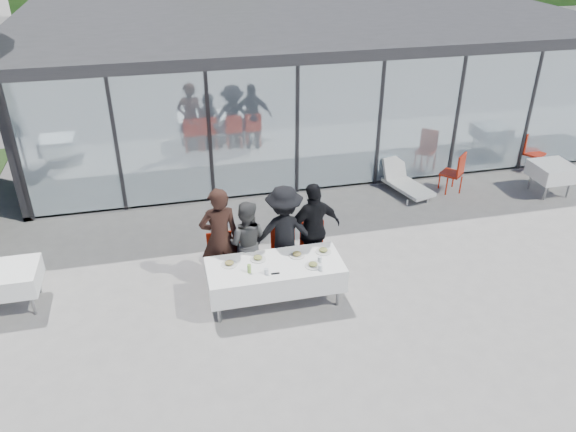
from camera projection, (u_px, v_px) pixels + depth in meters
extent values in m
plane|color=gray|center=(294.00, 302.00, 9.61)|extent=(90.00, 90.00, 0.00)
cube|color=gray|center=(296.00, 130.00, 16.79)|extent=(14.00, 8.00, 0.10)
cube|color=black|center=(269.00, 49.00, 19.36)|extent=(14.00, 0.20, 3.20)
cube|color=black|center=(41.00, 95.00, 14.67)|extent=(0.20, 8.00, 3.20)
cube|color=black|center=(512.00, 65.00, 17.41)|extent=(0.20, 8.00, 3.20)
cube|color=silver|center=(339.00, 125.00, 12.66)|extent=(13.60, 0.06, 3.10)
cube|color=#2D2D30|center=(301.00, 18.00, 14.86)|extent=(14.80, 8.80, 0.24)
cube|color=#262628|center=(17.00, 151.00, 11.31)|extent=(0.08, 0.10, 3.10)
cube|color=#262628|center=(116.00, 143.00, 11.69)|extent=(0.08, 0.10, 3.10)
cube|color=#262628|center=(209.00, 136.00, 12.08)|extent=(0.08, 0.10, 3.10)
cube|color=#262628|center=(297.00, 129.00, 12.46)|extent=(0.08, 0.10, 3.10)
cube|color=#262628|center=(379.00, 122.00, 12.85)|extent=(0.08, 0.10, 3.10)
cube|color=#262628|center=(456.00, 115.00, 13.24)|extent=(0.08, 0.10, 3.10)
cube|color=#262628|center=(530.00, 110.00, 13.62)|extent=(0.08, 0.10, 3.10)
cube|color=red|center=(218.00, 143.00, 14.82)|extent=(0.45, 0.45, 0.90)
cube|color=red|center=(270.00, 132.00, 15.55)|extent=(0.45, 0.45, 0.90)
cube|color=red|center=(361.00, 131.00, 15.62)|extent=(0.45, 0.45, 0.90)
cube|color=red|center=(417.00, 117.00, 16.61)|extent=(0.45, 0.45, 0.90)
cube|color=white|center=(275.00, 275.00, 9.38)|extent=(2.26, 0.96, 0.42)
cylinder|color=gray|center=(219.00, 305.00, 8.97)|extent=(0.06, 0.06, 0.71)
cylinder|color=gray|center=(338.00, 288.00, 9.37)|extent=(0.06, 0.06, 0.71)
cylinder|color=gray|center=(214.00, 280.00, 9.57)|extent=(0.06, 0.06, 0.71)
cylinder|color=gray|center=(326.00, 265.00, 9.97)|extent=(0.06, 0.06, 0.71)
imported|color=#311C16|center=(220.00, 238.00, 9.65)|extent=(0.76, 0.76, 1.88)
cube|color=red|center=(222.00, 264.00, 9.82)|extent=(0.44, 0.44, 0.05)
cube|color=red|center=(220.00, 246.00, 9.87)|extent=(0.44, 0.04, 0.55)
cylinder|color=red|center=(214.00, 282.00, 9.75)|extent=(0.04, 0.04, 0.43)
cylinder|color=red|center=(234.00, 279.00, 9.82)|extent=(0.04, 0.04, 0.43)
cylinder|color=red|center=(211.00, 270.00, 10.06)|extent=(0.04, 0.04, 0.43)
cylinder|color=red|center=(231.00, 268.00, 10.13)|extent=(0.04, 0.04, 0.43)
imported|color=#494949|center=(246.00, 242.00, 9.81)|extent=(0.98, 0.98, 1.57)
cube|color=red|center=(248.00, 260.00, 9.92)|extent=(0.44, 0.44, 0.05)
cube|color=red|center=(245.00, 243.00, 9.96)|extent=(0.44, 0.04, 0.55)
cylinder|color=red|center=(240.00, 278.00, 9.84)|extent=(0.04, 0.04, 0.43)
cylinder|color=red|center=(260.00, 276.00, 9.91)|extent=(0.04, 0.04, 0.43)
cylinder|color=red|center=(237.00, 267.00, 10.15)|extent=(0.04, 0.04, 0.43)
cylinder|color=red|center=(256.00, 265.00, 10.22)|extent=(0.04, 0.04, 0.43)
imported|color=black|center=(284.00, 233.00, 9.90)|extent=(1.29, 1.29, 1.78)
cube|color=red|center=(285.00, 256.00, 10.05)|extent=(0.44, 0.44, 0.05)
cube|color=red|center=(283.00, 238.00, 10.10)|extent=(0.44, 0.04, 0.55)
cylinder|color=red|center=(278.00, 273.00, 9.98)|extent=(0.04, 0.04, 0.43)
cylinder|color=red|center=(297.00, 271.00, 10.05)|extent=(0.04, 0.04, 0.43)
cylinder|color=red|center=(273.00, 262.00, 10.28)|extent=(0.04, 0.04, 0.43)
cylinder|color=red|center=(293.00, 260.00, 10.35)|extent=(0.04, 0.04, 0.43)
imported|color=black|center=(314.00, 229.00, 10.01)|extent=(1.25, 1.25, 1.78)
cube|color=red|center=(314.00, 252.00, 10.16)|extent=(0.44, 0.44, 0.05)
cube|color=red|center=(312.00, 235.00, 10.21)|extent=(0.44, 0.04, 0.55)
cylinder|color=red|center=(307.00, 269.00, 10.08)|extent=(0.04, 0.04, 0.43)
cylinder|color=red|center=(326.00, 267.00, 10.15)|extent=(0.04, 0.04, 0.43)
cylinder|color=red|center=(302.00, 259.00, 10.39)|extent=(0.04, 0.04, 0.43)
cylinder|color=red|center=(321.00, 256.00, 10.46)|extent=(0.04, 0.04, 0.43)
cylinder|color=silver|center=(229.00, 264.00, 9.26)|extent=(0.27, 0.27, 0.01)
ellipsoid|color=#B08146|center=(229.00, 263.00, 9.24)|extent=(0.15, 0.15, 0.05)
cylinder|color=silver|center=(258.00, 259.00, 9.40)|extent=(0.27, 0.27, 0.01)
ellipsoid|color=#50702A|center=(258.00, 257.00, 9.38)|extent=(0.15, 0.15, 0.05)
cylinder|color=silver|center=(297.00, 255.00, 9.50)|extent=(0.27, 0.27, 0.01)
ellipsoid|color=#B08146|center=(297.00, 254.00, 9.48)|extent=(0.15, 0.15, 0.05)
cylinder|color=silver|center=(323.00, 251.00, 9.60)|extent=(0.27, 0.27, 0.01)
ellipsoid|color=#50702A|center=(323.00, 250.00, 9.59)|extent=(0.15, 0.15, 0.05)
cylinder|color=silver|center=(313.00, 266.00, 9.22)|extent=(0.27, 0.27, 0.01)
ellipsoid|color=#50702A|center=(313.00, 264.00, 9.21)|extent=(0.15, 0.15, 0.05)
cylinder|color=#88B64C|center=(249.00, 269.00, 9.04)|extent=(0.06, 0.06, 0.14)
cylinder|color=silver|center=(266.00, 272.00, 9.01)|extent=(0.07, 0.07, 0.10)
cylinder|color=silver|center=(320.00, 259.00, 9.31)|extent=(0.07, 0.07, 0.10)
cylinder|color=silver|center=(320.00, 268.00, 9.10)|extent=(0.07, 0.07, 0.10)
cube|color=black|center=(275.00, 273.00, 9.03)|extent=(0.14, 0.03, 0.01)
cube|color=white|center=(12.00, 278.00, 9.25)|extent=(0.86, 0.86, 0.36)
cylinder|color=gray|center=(31.00, 296.00, 9.15)|extent=(0.05, 0.05, 0.72)
cylinder|color=gray|center=(37.00, 276.00, 9.66)|extent=(0.05, 0.05, 0.72)
cube|color=white|center=(552.00, 171.00, 12.97)|extent=(0.86, 0.86, 0.36)
cylinder|color=gray|center=(547.00, 186.00, 12.75)|extent=(0.05, 0.05, 0.72)
cylinder|color=gray|center=(570.00, 183.00, 12.87)|extent=(0.05, 0.05, 0.72)
cylinder|color=gray|center=(531.00, 175.00, 13.26)|extent=(0.05, 0.05, 0.72)
cylinder|color=gray|center=(553.00, 173.00, 13.38)|extent=(0.05, 0.05, 0.72)
cube|color=red|center=(534.00, 154.00, 14.15)|extent=(0.61, 0.61, 0.05)
cube|color=red|center=(529.00, 143.00, 14.15)|extent=(0.39, 0.27, 0.55)
cylinder|color=red|center=(530.00, 166.00, 14.08)|extent=(0.04, 0.04, 0.43)
cylinder|color=red|center=(543.00, 165.00, 14.15)|extent=(0.04, 0.04, 0.43)
cylinder|color=red|center=(522.00, 160.00, 14.38)|extent=(0.04, 0.04, 0.43)
cylinder|color=red|center=(534.00, 159.00, 14.45)|extent=(0.04, 0.04, 0.43)
cube|color=red|center=(451.00, 173.00, 13.12)|extent=(0.62, 0.62, 0.05)
cube|color=red|center=(461.00, 166.00, 12.90)|extent=(0.36, 0.32, 0.55)
cylinder|color=red|center=(446.00, 187.00, 13.05)|extent=(0.04, 0.04, 0.43)
cylinder|color=red|center=(461.00, 185.00, 13.12)|extent=(0.04, 0.04, 0.43)
cylinder|color=red|center=(439.00, 180.00, 13.35)|extent=(0.04, 0.04, 0.43)
cylinder|color=red|center=(453.00, 179.00, 13.42)|extent=(0.04, 0.04, 0.43)
cube|color=silver|center=(408.00, 187.00, 13.12)|extent=(0.93, 1.41, 0.08)
cube|color=silver|center=(394.00, 168.00, 13.41)|extent=(0.65, 0.42, 0.54)
cylinder|color=silver|center=(407.00, 203.00, 12.66)|extent=(0.04, 0.04, 0.14)
cylinder|color=silver|center=(428.00, 200.00, 12.76)|extent=(0.04, 0.04, 0.14)
cylinder|color=silver|center=(389.00, 182.00, 13.59)|extent=(0.04, 0.04, 0.14)
cylinder|color=silver|center=(408.00, 180.00, 13.69)|extent=(0.04, 0.04, 0.14)
cylinder|color=#382316|center=(223.00, 61.00, 20.29)|extent=(0.44, 0.44, 2.00)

